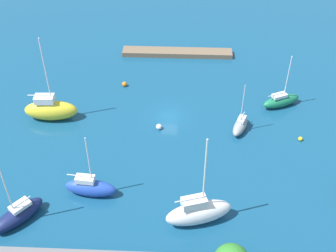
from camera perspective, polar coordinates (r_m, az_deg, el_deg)
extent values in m
plane|color=navy|center=(66.65, 0.15, 1.22)|extent=(160.00, 160.00, 0.00)
cube|color=brown|center=(81.30, 1.19, 9.42)|extent=(19.74, 2.58, 0.88)
ellipsoid|color=#2347B2|center=(55.47, -9.93, -7.84)|extent=(6.55, 2.55, 2.22)
cube|color=silver|center=(54.54, -10.62, -6.73)|extent=(2.40, 1.39, 0.72)
cylinder|color=silver|center=(52.09, -10.15, -4.44)|extent=(0.15, 0.15, 7.07)
cylinder|color=silver|center=(54.36, -11.36, -6.28)|extent=(3.00, 0.40, 0.12)
ellipsoid|color=yellow|center=(67.59, -14.80, 1.97)|extent=(7.88, 3.08, 3.08)
cube|color=silver|center=(66.55, -15.61, 3.36)|extent=(2.86, 1.77, 1.04)
cylinder|color=silver|center=(63.73, -15.46, 6.74)|extent=(0.19, 0.19, 10.38)
cylinder|color=silver|center=(66.35, -16.25, 3.81)|extent=(3.32, 0.29, 0.15)
ellipsoid|color=white|center=(51.81, 3.96, -11.06)|extent=(8.15, 4.59, 2.94)
cube|color=silver|center=(50.13, 3.38, -9.76)|extent=(3.10, 2.20, 1.06)
cylinder|color=silver|center=(47.18, 4.76, -6.11)|extent=(0.19, 0.19, 9.70)
cylinder|color=silver|center=(49.49, 2.71, -9.40)|extent=(3.16, 1.10, 0.15)
ellipsoid|color=#19724C|center=(70.43, 14.34, 3.13)|extent=(6.47, 4.25, 1.80)
cube|color=silver|center=(69.51, 14.14, 3.80)|extent=(2.51, 1.94, 0.50)
cylinder|color=silver|center=(68.16, 15.15, 6.14)|extent=(0.15, 0.15, 6.97)
cylinder|color=silver|center=(68.98, 13.78, 3.97)|extent=(2.63, 1.26, 0.12)
ellipsoid|color=#141E4C|center=(54.97, -18.69, -10.78)|extent=(5.91, 6.46, 1.87)
cube|color=silver|center=(54.23, -18.49, -9.69)|extent=(2.55, 2.67, 0.48)
cylinder|color=silver|center=(50.85, -20.32, -6.88)|extent=(0.16, 0.16, 9.45)
cylinder|color=silver|center=(54.02, -18.31, -9.25)|extent=(1.58, 1.86, 0.13)
ellipsoid|color=gray|center=(64.56, 9.26, 0.02)|extent=(3.26, 4.92, 1.59)
cube|color=silver|center=(64.22, 9.45, 0.90)|extent=(1.54, 1.92, 0.41)
cylinder|color=silver|center=(61.92, 9.57, 2.75)|extent=(0.11, 0.11, 6.43)
cylinder|color=silver|center=(64.28, 9.58, 1.33)|extent=(0.82, 1.83, 0.09)
sphere|color=yellow|center=(65.05, 16.65, -1.58)|extent=(0.61, 0.61, 0.61)
sphere|color=orange|center=(73.22, -5.62, 5.38)|extent=(0.79, 0.79, 0.79)
sphere|color=white|center=(64.17, -1.17, -0.09)|extent=(0.84, 0.84, 0.84)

